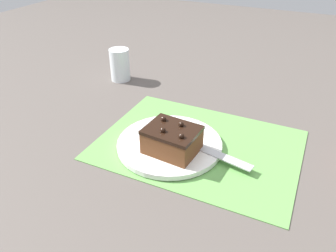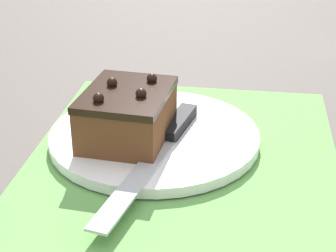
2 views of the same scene
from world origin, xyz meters
TOP-DOWN VIEW (x-y plane):
  - ground_plane at (0.00, 0.00)m, footprint 3.00×3.00m
  - placemat_woven at (0.00, 0.00)m, footprint 0.46×0.34m
  - cake_plate at (-0.06, -0.04)m, footprint 0.24×0.24m
  - chocolate_cake at (-0.04, -0.06)m, footprint 0.12×0.10m
  - serving_knife at (-0.03, -0.02)m, footprint 0.25×0.07m

SIDE VIEW (x-z plane):
  - ground_plane at x=0.00m, z-range 0.00..0.00m
  - placemat_woven at x=0.00m, z-range 0.00..0.00m
  - cake_plate at x=-0.06m, z-range 0.00..0.02m
  - serving_knife at x=-0.03m, z-range 0.01..0.03m
  - chocolate_cake at x=-0.04m, z-range 0.01..0.08m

